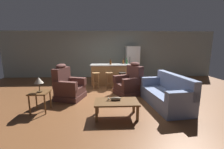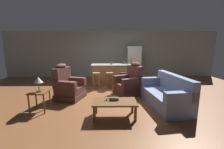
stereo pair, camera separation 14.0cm
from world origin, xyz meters
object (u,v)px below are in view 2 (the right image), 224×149
Objects in this scene: fish_figurine at (113,99)px; bottle_short_amber at (124,62)px; bar_stool_right at (123,77)px; bottle_tall_green at (128,62)px; recliner_near_lamp at (68,86)px; refrigerator at (134,63)px; bottle_wine_dark at (111,62)px; table_lamp at (38,81)px; kitchen_island at (111,74)px; bar_stool_left at (97,77)px; couch at (166,95)px; recliner_near_island at (130,83)px; end_table at (39,95)px; bar_stool_middle at (110,77)px; coffee_table at (115,103)px.

fish_figurine is 3.58m from bottle_short_amber.
bottle_tall_green is (0.29, 0.76, 0.59)m from bar_stool_right.
recliner_near_lamp is 0.68× the size of refrigerator.
refrigerator is (2.74, 3.06, 0.46)m from recliner_near_lamp.
recliner_near_lamp reaches higher than bottle_wine_dark.
kitchen_island is at bearing 55.36° from table_lamp.
kitchen_island is 7.61× the size of bottle_wine_dark.
bottle_tall_green reaches higher than bar_stool_right.
bar_stool_left is 1.71m from bottle_tall_green.
couch is 1.10× the size of kitchen_island.
fish_figurine is 2.68m from bar_stool_left.
recliner_near_island is at bearing -64.98° from bottle_wine_dark.
fish_figurine is 2.66m from bar_stool_right.
couch is 7.99× the size of bottle_short_amber.
refrigerator is at bearing 44.48° from bar_stool_left.
refrigerator is at bearing 51.30° from end_table.
bar_stool_right is (-0.18, 0.83, 0.05)m from recliner_near_island.
recliner_near_island is 0.68× the size of refrigerator.
table_lamp reaches higher than kitchen_island.
bottle_short_amber is (0.64, 3.48, 0.58)m from fish_figurine.
bar_stool_left is at bearing -137.15° from bottle_wine_dark.
recliner_near_lamp is 1.13m from end_table.
table_lamp is 3.39m from bar_stool_right.
bar_stool_left is at bearing -47.97° from couch.
recliner_near_island reaches higher than couch.
bar_stool_left is at bearing 103.41° from fish_figurine.
recliner_near_island is at bearing -57.10° from couch.
refrigerator is (1.24, 4.44, 0.42)m from fish_figurine.
couch is at bearing -41.12° from bar_stool_left.
recliner_near_lamp is 3.06m from bottle_short_amber.
couch reaches higher than bar_stool_middle.
bar_stool_left is (1.40, 2.24, 0.01)m from end_table.
couch is 3.20m from recliner_near_lamp.
recliner_near_lamp is (-3.12, 0.73, 0.08)m from couch.
fish_figurine is 0.19× the size of kitchen_island.
bottle_tall_green reaches higher than couch.
couch is at bearing -70.88° from bottle_short_amber.
couch is at bearing 4.45° from end_table.
bottle_tall_green is (0.79, 3.37, 0.60)m from fish_figurine.
recliner_near_island is at bearing -93.71° from bottle_tall_green.
bottle_wine_dark is (-0.48, 0.59, 0.57)m from bar_stool_right.
coffee_table is at bearing -89.46° from bottle_wine_dark.
bottle_tall_green is at bearing 58.27° from recliner_near_lamp.
recliner_near_lamp reaches higher than kitchen_island.
bottle_short_amber is at bearing 34.61° from bar_stool_left.
recliner_near_island is at bearing -65.18° from kitchen_island.
recliner_near_island is 1.72m from bottle_tall_green.
bar_stool_left is (-0.62, 2.61, 0.01)m from fish_figurine.
bottle_tall_green is at bearing 46.97° from end_table.
couch reaches higher than bar_stool_right.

